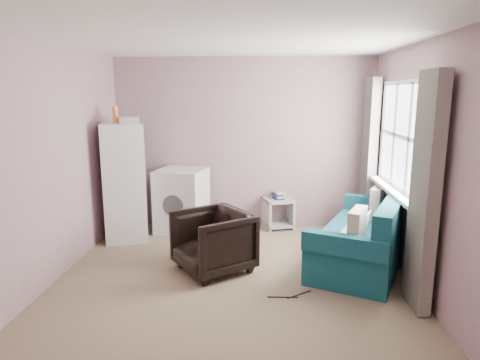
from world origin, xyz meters
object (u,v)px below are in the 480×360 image
object	(u,v)px
armchair	(213,238)
sofa	(367,239)
side_table	(278,211)
fridge	(125,181)
washing_machine	(182,199)

from	to	relation	value
armchair	sofa	bearing A→B (deg)	62.38
armchair	side_table	distance (m)	1.82
armchair	fridge	xyz separation A→B (m)	(-1.32, 1.01, 0.43)
fridge	sofa	size ratio (longest dim) A/B	0.87
fridge	washing_machine	bearing A→B (deg)	10.46
washing_machine	side_table	distance (m)	1.44
fridge	washing_machine	world-z (taller)	fridge
fridge	sofa	bearing A→B (deg)	-30.33
fridge	sofa	world-z (taller)	fridge
washing_machine	fridge	bearing A→B (deg)	-141.28
sofa	fridge	bearing A→B (deg)	-169.14
washing_machine	side_table	world-z (taller)	washing_machine
washing_machine	side_table	xyz separation A→B (m)	(1.40, 0.25, -0.22)
armchair	washing_machine	bearing A→B (deg)	166.79
armchair	fridge	bearing A→B (deg)	-164.89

